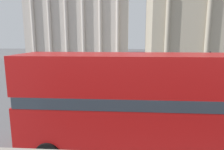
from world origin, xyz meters
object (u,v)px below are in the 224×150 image
(car_maroon, at_px, (141,79))
(pedestrian_black, at_px, (172,100))
(plaza_building_right, at_px, (213,23))
(car_navy, at_px, (130,85))
(plaza_building_left, at_px, (81,15))
(pedestrian_red, at_px, (142,66))
(traffic_light_mid, at_px, (210,69))
(double_decker_bus, at_px, (156,101))
(pedestrian_grey, at_px, (142,62))
(pedestrian_olive, at_px, (204,92))

(car_maroon, relative_size, pedestrian_black, 2.61)
(plaza_building_right, distance_m, car_navy, 37.14)
(plaza_building_left, bearing_deg, plaza_building_right, -20.62)
(pedestrian_red, bearing_deg, traffic_light_mid, 80.68)
(double_decker_bus, height_order, car_maroon, double_decker_bus)
(car_maroon, relative_size, pedestrian_grey, 2.42)
(traffic_light_mid, distance_m, pedestrian_red, 14.00)
(pedestrian_black, bearing_deg, double_decker_bus, 65.88)
(car_navy, distance_m, pedestrian_black, 5.90)
(car_navy, xyz_separation_m, pedestrian_olive, (5.56, -3.45, 0.36))
(pedestrian_red, height_order, pedestrian_olive, pedestrian_red)
(car_navy, bearing_deg, plaza_building_left, -99.50)
(double_decker_bus, relative_size, car_navy, 2.70)
(plaza_building_right, height_order, pedestrian_grey, plaza_building_right)
(plaza_building_right, distance_m, traffic_light_mid, 35.49)
(car_navy, relative_size, pedestrian_black, 2.61)
(double_decker_bus, xyz_separation_m, car_navy, (-0.89, 10.32, -1.73))
(traffic_light_mid, bearing_deg, plaza_building_right, 67.80)
(double_decker_bus, height_order, pedestrian_black, double_decker_bus)
(car_maroon, distance_m, pedestrian_black, 8.46)
(plaza_building_left, relative_size, pedestrian_red, 15.97)
(plaza_building_left, xyz_separation_m, pedestrian_black, (16.84, -48.39, -11.11))
(car_maroon, relative_size, pedestrian_red, 2.30)
(car_maroon, height_order, pedestrian_grey, pedestrian_grey)
(plaza_building_right, height_order, pedestrian_red, plaza_building_right)
(car_maroon, xyz_separation_m, pedestrian_black, (1.51, -8.32, 0.22))
(double_decker_bus, distance_m, pedestrian_black, 5.67)
(car_navy, bearing_deg, pedestrian_grey, -125.67)
(plaza_building_left, height_order, pedestrian_olive, plaza_building_left)
(plaza_building_right, distance_m, pedestrian_red, 27.13)
(pedestrian_black, bearing_deg, plaza_building_left, -74.72)
(pedestrian_red, bearing_deg, pedestrian_grey, -121.66)
(plaza_building_right, height_order, car_maroon, plaza_building_right)
(pedestrian_grey, bearing_deg, pedestrian_black, -31.31)
(double_decker_bus, distance_m, car_maroon, 13.56)
(traffic_light_mid, xyz_separation_m, pedestrian_red, (-4.41, 13.19, -1.54))
(double_decker_bus, bearing_deg, plaza_building_right, 65.63)
(car_navy, bearing_deg, plaza_building_right, -150.34)
(pedestrian_olive, bearing_deg, pedestrian_grey, -16.12)
(car_navy, distance_m, pedestrian_grey, 16.92)
(pedestrian_olive, bearing_deg, plaza_building_left, -2.20)
(double_decker_bus, xyz_separation_m, pedestrian_red, (1.14, 21.63, -1.37))
(pedestrian_black, bearing_deg, pedestrian_red, -91.31)
(double_decker_bus, bearing_deg, pedestrian_black, 70.11)
(pedestrian_olive, bearing_deg, pedestrian_red, -11.58)
(car_maroon, bearing_deg, pedestrian_black, 62.24)
(plaza_building_right, relative_size, car_maroon, 7.18)
(plaza_building_left, distance_m, pedestrian_red, 37.36)
(traffic_light_mid, height_order, car_navy, traffic_light_mid)
(plaza_building_right, xyz_separation_m, car_navy, (-19.67, -30.50, -7.87))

